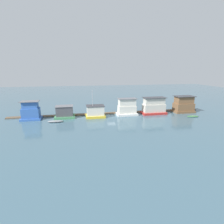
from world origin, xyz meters
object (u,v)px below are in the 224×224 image
houseboat_white (127,108)px  mooring_post_far_right (32,115)px  houseboat_red (154,106)px  mooring_post_centre (93,113)px  houseboat_blue (31,111)px  dinghy_green (193,116)px  houseboat_brown (184,105)px  dinghy_grey (56,121)px  houseboat_green (65,112)px  houseboat_yellow (95,112)px

houseboat_white → mooring_post_far_right: (-27.39, 1.71, -1.33)m
houseboat_red → mooring_post_centre: size_ratio=4.66×
houseboat_blue → dinghy_green: size_ratio=1.48×
houseboat_brown → dinghy_grey: houseboat_brown is taller
dinghy_green → houseboat_white: bearing=162.3°
houseboat_green → dinghy_green: bearing=-9.8°
dinghy_green → mooring_post_far_right: bearing=170.6°
dinghy_grey → mooring_post_far_right: bearing=142.1°
houseboat_green → mooring_post_far_right: bearing=172.3°
houseboat_green → houseboat_yellow: size_ratio=0.71×
houseboat_brown → dinghy_green: (-0.59, -5.91, -2.21)m
mooring_post_far_right → houseboat_white: bearing=-3.6°
dinghy_green → mooring_post_centre: 29.46m
dinghy_green → mooring_post_centre: size_ratio=2.25×
houseboat_red → mooring_post_centre: 18.91m
houseboat_white → houseboat_brown: houseboat_brown is taller
houseboat_green → mooring_post_centre: houseboat_green is taller
dinghy_grey → houseboat_white: bearing=10.4°
houseboat_green → dinghy_green: size_ratio=1.55×
mooring_post_far_right → dinghy_green: bearing=-9.4°
houseboat_green → houseboat_white: bearing=-1.5°
houseboat_blue → houseboat_white: 27.21m
houseboat_blue → houseboat_green: (8.94, 0.15, -0.68)m
houseboat_yellow → dinghy_green: 28.43m
houseboat_white → mooring_post_centre: bearing=170.5°
houseboat_brown → dinghy_grey: 39.53m
houseboat_red → houseboat_green: bearing=178.7°
houseboat_white → dinghy_grey: size_ratio=1.53×
houseboat_blue → mooring_post_centre: houseboat_blue is taller
houseboat_brown → houseboat_yellow: bearing=-178.7°
houseboat_red → dinghy_grey: bearing=-172.9°
houseboat_brown → dinghy_green: houseboat_brown is taller
dinghy_grey → dinghy_green: dinghy_grey is taller
houseboat_blue → houseboat_green: bearing=1.0°
houseboat_red → mooring_post_centre: (-18.76, 1.82, -1.53)m
mooring_post_centre → dinghy_green: bearing=-14.8°
houseboat_green → dinghy_green: 37.13m
houseboat_yellow → dinghy_grey: 11.32m
houseboat_white → houseboat_red: bearing=-0.8°
houseboat_blue → dinghy_green: bearing=-7.7°
houseboat_green → mooring_post_centre: size_ratio=3.48×
houseboat_yellow → mooring_post_far_right: bearing=172.6°
houseboat_green → dinghy_green: (36.56, -6.30, -1.41)m
houseboat_blue → dinghy_green: 45.97m
houseboat_blue → houseboat_white: (27.21, -0.32, 0.03)m
houseboat_yellow → houseboat_white: bearing=3.5°
dinghy_grey → dinghy_green: size_ratio=1.12×
dinghy_green → houseboat_brown: bearing=84.3°
mooring_post_far_right → houseboat_brown: bearing=-2.0°
houseboat_blue → dinghy_grey: (6.81, -4.05, -2.00)m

